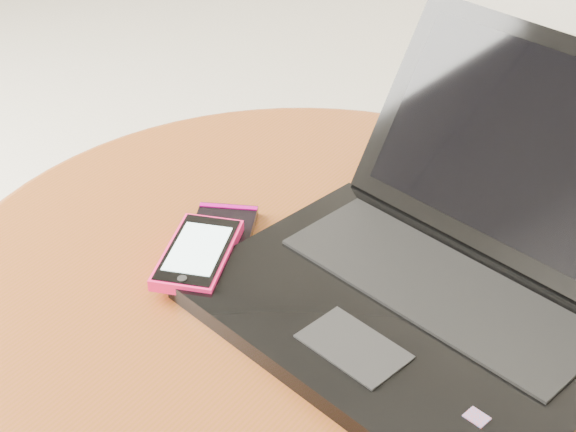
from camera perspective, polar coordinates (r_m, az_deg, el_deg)
The scene contains 4 objects.
table at distance 0.84m, azimuth 1.08°, elevation -10.14°, with size 0.66×0.66×0.52m.
laptop at distance 0.73m, azimuth 9.86°, elevation -3.33°, with size 0.37×0.38×0.19m.
phone_black at distance 0.81m, azimuth -4.44°, elevation -1.57°, with size 0.10×0.12×0.01m.
phone_pink at distance 0.77m, azimuth -5.80°, elevation -2.43°, with size 0.09×0.12×0.01m.
Camera 1 is at (0.37, -0.40, 1.00)m, focal length 55.38 mm.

